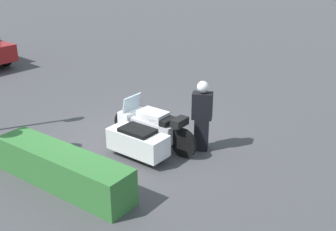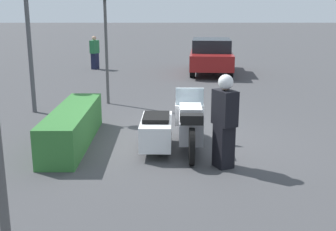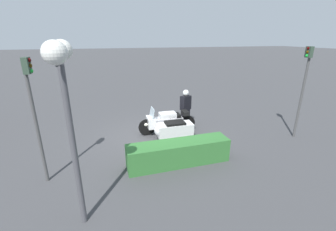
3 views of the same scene
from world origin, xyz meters
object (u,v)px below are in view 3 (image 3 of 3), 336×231
Objects in this scene: police_motorcycle at (169,125)px; hedge_bush_curbside at (179,153)px; traffic_light_near at (34,105)px; traffic_light_far at (304,81)px; officer_rider at (186,107)px; twin_lamp_post at (63,83)px.

hedge_bush_curbside is at bearing 82.56° from police_motorcycle.
traffic_light_far reaches higher than traffic_light_near.
officer_rider is 0.49× the size of traffic_light_near.
traffic_light_far is (-9.19, -0.34, 0.08)m from traffic_light_near.
traffic_light_near is (3.91, -0.23, 1.90)m from hedge_bush_curbside.
hedge_bush_curbside is 4.33m from twin_lamp_post.
officer_rider is (-1.08, -0.90, 0.43)m from police_motorcycle.
traffic_light_near reaches higher than hedge_bush_curbside.
officer_rider is at bearing -131.91° from twin_lamp_post.
traffic_light_far is (-5.27, -0.56, 1.98)m from hedge_bush_curbside.
traffic_light_far is (-8.13, -2.26, -0.80)m from twin_lamp_post.
police_motorcycle is at bearing 28.32° from traffic_light_near.
officer_rider is at bearing -138.49° from police_motorcycle.
officer_rider is 6.19m from traffic_light_near.
police_motorcycle is at bearing -75.61° from officer_rider.
police_motorcycle is 5.67m from twin_lamp_post.
police_motorcycle is 0.69× the size of traffic_light_far.
officer_rider reaches higher than hedge_bush_curbside.
twin_lamp_post is 1.08× the size of traffic_light_far.
traffic_light_far is at bearing -164.43° from twin_lamp_post.
hedge_bush_curbside is 0.86× the size of twin_lamp_post.
officer_rider is at bearing -114.86° from hedge_bush_curbside.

